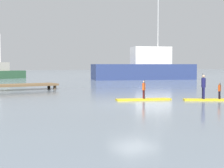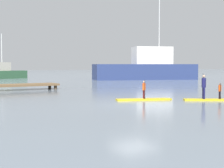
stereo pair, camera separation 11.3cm
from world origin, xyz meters
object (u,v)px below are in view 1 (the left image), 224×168
(paddleboard_far, at_px, (208,100))
(paddler_child_solo, at_px, (144,89))
(paddler_child_front, at_px, (220,90))
(fishing_boat_white_large, at_px, (145,68))
(paddler_adult, at_px, (203,85))
(paddleboard_near, at_px, (144,99))

(paddleboard_far, bearing_deg, paddler_child_solo, 146.82)
(paddler_child_solo, relative_size, paddleboard_far, 0.42)
(paddler_child_front, distance_m, fishing_boat_white_large, 31.52)
(paddler_adult, relative_size, paddler_child_front, 1.58)
(paddleboard_near, xyz_separation_m, paddleboard_far, (3.42, -2.25, -0.00))
(paddler_adult, distance_m, fishing_boat_white_large, 31.43)
(paddleboard_near, distance_m, paddler_child_solo, 0.69)
(paddler_child_solo, bearing_deg, paddler_adult, -33.16)
(paddleboard_near, height_order, paddler_child_front, paddler_child_front)
(paddleboard_far, distance_m, paddler_child_front, 0.95)
(paddleboard_near, distance_m, paddler_child_front, 4.86)
(paddler_child_front, bearing_deg, paddleboard_near, 146.72)
(paddleboard_near, height_order, fishing_boat_white_large, fishing_boat_white_large)
(paddleboard_far, bearing_deg, fishing_boat_white_large, 60.63)
(paddler_child_solo, height_order, paddleboard_far, paddler_child_solo)
(paddler_child_front, xyz_separation_m, fishing_boat_white_large, (14.81, 27.80, 1.05))
(paddler_child_solo, bearing_deg, paddleboard_near, 112.56)
(paddleboard_near, distance_m, paddleboard_far, 4.09)
(paddler_adult, xyz_separation_m, paddler_child_front, (0.86, -0.56, -0.31))
(fishing_boat_white_large, bearing_deg, paddleboard_far, -119.37)
(paddleboard_far, height_order, fishing_boat_white_large, fishing_boat_white_large)
(paddler_adult, relative_size, fishing_boat_white_large, 0.10)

